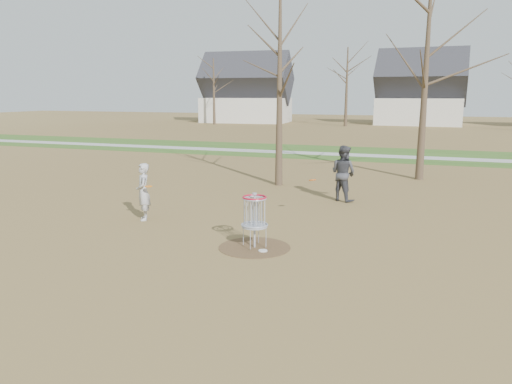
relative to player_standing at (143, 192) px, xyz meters
The scene contains 11 objects.
ground 4.46m from the player_standing, 20.01° to the right, with size 160.00×160.00×0.00m, color brown.
green_band 19.95m from the player_standing, 78.10° to the left, with size 160.00×8.00×0.01m, color #2D5119.
footpath 18.97m from the player_standing, 77.48° to the left, with size 160.00×1.50×0.01m, color #9E9E99.
dirt_circle 4.46m from the player_standing, 20.01° to the right, with size 1.80×1.80×0.01m, color #47331E.
player_standing is the anchor object (origin of this frame).
player_throwing 7.06m from the player_standing, 42.79° to the left, with size 0.97×0.75×1.99m, color #3A3B40.
disc_grounded 4.81m from the player_standing, 21.38° to the right, with size 0.22×0.22×0.02m, color silver.
discs_in_play 2.81m from the player_standing, 19.23° to the left, with size 4.62×2.41×0.14m.
disc_golf_basket 4.37m from the player_standing, 20.01° to the right, with size 0.64×0.64×1.35m.
bare_trees 35.08m from the player_standing, 80.26° to the left, with size 52.62×44.98×9.00m.
houses_row 51.82m from the player_standing, 80.63° to the left, with size 56.51×10.01×7.26m.
Camera 1 is at (4.06, -11.21, 3.77)m, focal length 35.00 mm.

